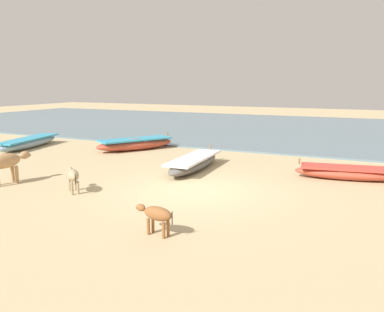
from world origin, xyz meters
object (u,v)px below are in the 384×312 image
object	(u,v)px
fishing_boat_3	(348,173)
calf_near_brown	(157,214)
fishing_boat_2	(194,163)
calf_far_dun	(73,176)
fishing_boat_0	(135,144)
fishing_boat_1	(28,142)
cow_adult_tan	(6,162)

from	to	relation	value
fishing_boat_3	calf_near_brown	distance (m)	7.43
fishing_boat_2	calf_far_dun	xyz separation A→B (m)	(-1.79, -4.20, 0.23)
fishing_boat_0	fishing_boat_2	xyz separation A→B (m)	(4.25, -2.69, -0.04)
fishing_boat_1	calf_far_dun	xyz separation A→B (m)	(7.41, -5.22, 0.23)
fishing_boat_0	calf_near_brown	bearing A→B (deg)	-114.00
fishing_boat_1	fishing_boat_3	world-z (taller)	fishing_boat_1
calf_near_brown	calf_far_dun	bearing A→B (deg)	-17.55
fishing_boat_3	calf_far_dun	distance (m)	8.49
cow_adult_tan	calf_near_brown	xyz separation A→B (m)	(6.27, -1.68, -0.25)
fishing_boat_1	fishing_boat_2	world-z (taller)	fishing_boat_1
calf_near_brown	calf_far_dun	size ratio (longest dim) A/B	1.03
fishing_boat_0	cow_adult_tan	world-z (taller)	cow_adult_tan
fishing_boat_0	fishing_boat_2	world-z (taller)	fishing_boat_0
fishing_boat_2	calf_near_brown	world-z (taller)	fishing_boat_2
fishing_boat_0	calf_far_dun	size ratio (longest dim) A/B	4.21
cow_adult_tan	calf_far_dun	size ratio (longest dim) A/B	1.62
calf_near_brown	calf_far_dun	xyz separation A→B (m)	(-3.77, 1.79, 0.05)
fishing_boat_2	cow_adult_tan	xyz separation A→B (m)	(-4.30, -4.32, 0.43)
fishing_boat_3	cow_adult_tan	xyz separation A→B (m)	(-9.39, -5.06, 0.45)
cow_adult_tan	fishing_boat_3	bearing A→B (deg)	-52.77
calf_far_dun	fishing_boat_1	bearing A→B (deg)	4.24
fishing_boat_0	fishing_boat_3	distance (m)	9.54
cow_adult_tan	calf_far_dun	bearing A→B (deg)	-78.45
fishing_boat_2	fishing_boat_0	bearing A→B (deg)	53.86
fishing_boat_2	calf_near_brown	size ratio (longest dim) A/B	4.25
fishing_boat_3	calf_far_dun	size ratio (longest dim) A/B	3.78
fishing_boat_2	cow_adult_tan	distance (m)	6.11
fishing_boat_3	calf_near_brown	xyz separation A→B (m)	(-3.12, -6.74, 0.21)
fishing_boat_1	fishing_boat_3	xyz separation A→B (m)	(14.30, -0.27, -0.02)
fishing_boat_0	fishing_boat_2	distance (m)	5.03
cow_adult_tan	calf_far_dun	world-z (taller)	cow_adult_tan
cow_adult_tan	calf_near_brown	size ratio (longest dim) A/B	1.57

